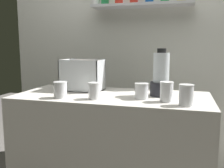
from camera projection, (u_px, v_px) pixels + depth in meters
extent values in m
cube|color=beige|center=(112.00, 153.00, 1.91)|extent=(1.40, 0.64, 0.90)
cube|color=silver|center=(133.00, 46.00, 2.53)|extent=(2.60, 0.04, 2.50)
cube|color=silver|center=(141.00, 5.00, 2.33)|extent=(0.94, 0.20, 0.02)
cylinder|color=#268C4C|center=(105.00, 0.00, 2.41)|extent=(0.08, 0.08, 0.11)
cube|color=white|center=(83.00, 90.00, 2.05)|extent=(0.32, 0.22, 0.01)
cube|color=white|center=(77.00, 76.00, 1.93)|extent=(0.32, 0.01, 0.25)
cube|color=white|center=(88.00, 73.00, 2.13)|extent=(0.32, 0.01, 0.25)
cube|color=white|center=(65.00, 74.00, 2.07)|extent=(0.01, 0.22, 0.25)
cube|color=white|center=(101.00, 75.00, 1.99)|extent=(0.01, 0.22, 0.25)
cone|color=orange|center=(88.00, 88.00, 2.04)|extent=(0.16, 0.05, 0.03)
cone|color=orange|center=(84.00, 87.00, 2.04)|extent=(0.15, 0.11, 0.04)
cone|color=orange|center=(90.00, 87.00, 2.03)|extent=(0.15, 0.05, 0.04)
cone|color=orange|center=(81.00, 87.00, 2.06)|extent=(0.04, 0.16, 0.03)
cone|color=orange|center=(88.00, 83.00, 2.03)|extent=(0.19, 0.04, 0.03)
cone|color=orange|center=(80.00, 83.00, 2.04)|extent=(0.16, 0.12, 0.03)
cone|color=orange|center=(80.00, 84.00, 2.05)|extent=(0.15, 0.15, 0.03)
cone|color=orange|center=(89.00, 84.00, 2.05)|extent=(0.15, 0.03, 0.03)
cone|color=orange|center=(76.00, 81.00, 2.05)|extent=(0.17, 0.06, 0.03)
cone|color=orange|center=(87.00, 82.00, 2.02)|extent=(0.19, 0.07, 0.02)
cone|color=orange|center=(88.00, 80.00, 2.03)|extent=(0.17, 0.12, 0.03)
cone|color=orange|center=(79.00, 81.00, 2.04)|extent=(0.15, 0.14, 0.02)
cylinder|color=black|center=(161.00, 89.00, 1.80)|extent=(0.15, 0.15, 0.10)
cylinder|color=silver|center=(161.00, 67.00, 1.78)|extent=(0.11, 0.11, 0.21)
cylinder|color=orange|center=(161.00, 79.00, 1.79)|extent=(0.10, 0.10, 0.04)
cylinder|color=black|center=(162.00, 51.00, 1.76)|extent=(0.06, 0.06, 0.03)
cylinder|color=white|center=(60.00, 90.00, 1.73)|extent=(0.09, 0.09, 0.11)
cylinder|color=orange|center=(60.00, 91.00, 1.73)|extent=(0.08, 0.08, 0.09)
cylinder|color=white|center=(60.00, 82.00, 1.72)|extent=(0.09, 0.09, 0.01)
cylinder|color=white|center=(94.00, 91.00, 1.69)|extent=(0.08, 0.08, 0.11)
cylinder|color=orange|center=(94.00, 94.00, 1.69)|extent=(0.07, 0.07, 0.07)
cylinder|color=white|center=(94.00, 83.00, 1.68)|extent=(0.08, 0.08, 0.01)
cylinder|color=white|center=(142.00, 91.00, 1.69)|extent=(0.09, 0.09, 0.10)
cylinder|color=orange|center=(141.00, 93.00, 1.70)|extent=(0.08, 0.08, 0.08)
cylinder|color=white|center=(142.00, 84.00, 1.69)|extent=(0.09, 0.09, 0.01)
cylinder|color=white|center=(167.00, 92.00, 1.60)|extent=(0.08, 0.08, 0.12)
cylinder|color=orange|center=(166.00, 96.00, 1.61)|extent=(0.08, 0.08, 0.07)
cylinder|color=white|center=(167.00, 82.00, 1.59)|extent=(0.09, 0.09, 0.01)
cylinder|color=white|center=(186.00, 96.00, 1.50)|extent=(0.08, 0.08, 0.12)
cylinder|color=red|center=(186.00, 99.00, 1.50)|extent=(0.08, 0.08, 0.09)
cylinder|color=white|center=(187.00, 85.00, 1.49)|extent=(0.09, 0.09, 0.01)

